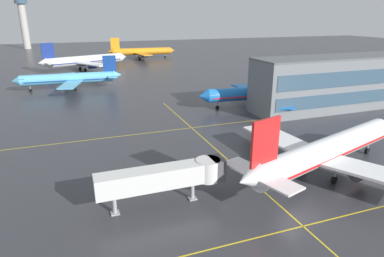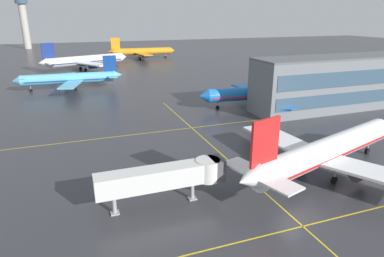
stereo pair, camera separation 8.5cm
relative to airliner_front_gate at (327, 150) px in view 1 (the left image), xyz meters
name	(u,v)px [view 1 (the left image)]	position (x,y,z in m)	size (l,w,h in m)	color
ground_plane	(293,217)	(-11.89, -8.34, -4.11)	(600.00, 600.00, 0.00)	#333338
airliner_front_gate	(327,150)	(0.00, 0.00, 0.00)	(38.00, 32.43, 12.04)	white
airliner_second_row	(261,93)	(12.54, 39.82, -0.35)	(35.50, 30.47, 11.03)	blue
airliner_third_row	(70,79)	(-36.52, 80.94, -0.38)	(35.10, 30.28, 10.92)	#5BB7E5
airliner_far_left_stand	(85,60)	(-29.12, 122.63, 0.29)	(40.23, 34.45, 12.89)	white
airliner_far_right_stand	(142,51)	(3.64, 154.86, -0.05)	(38.24, 32.95, 11.89)	orange
taxiway_markings	(230,162)	(-11.89, 9.26, -4.11)	(125.23, 86.27, 0.01)	yellow
jet_bridge	(172,176)	(-25.17, 0.19, -0.06)	(17.16, 3.38, 5.58)	silver
terminal_building	(354,81)	(36.09, 31.39, 2.86)	(59.14, 11.45, 13.94)	slate
control_tower	(23,19)	(-63.68, 242.46, 17.08)	(8.82, 8.82, 36.39)	#ADA89E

